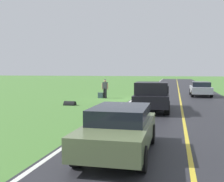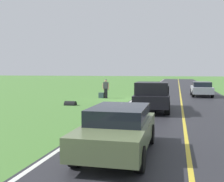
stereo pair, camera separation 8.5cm
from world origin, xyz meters
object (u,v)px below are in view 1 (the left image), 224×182
pickup_truck_passing (152,95)px  sedan_near_oncoming (201,88)px  hitchhiker_walking (105,87)px  suitcase_carried (100,95)px  sedan_ahead_same_lane (120,128)px

pickup_truck_passing → sedan_near_oncoming: (-3.80, -11.04, -0.21)m
hitchhiker_walking → sedan_near_oncoming: (-8.61, -3.94, -0.23)m
suitcase_carried → sedan_near_oncoming: bearing=117.9°
pickup_truck_passing → sedan_near_oncoming: bearing=-109.0°
hitchhiker_walking → sedan_near_oncoming: hitchhiker_walking is taller
hitchhiker_walking → pickup_truck_passing: (-4.81, 7.09, -0.01)m
pickup_truck_passing → sedan_ahead_same_lane: 9.14m
sedan_ahead_same_lane → sedan_near_oncoming: 20.57m
suitcase_carried → sedan_ahead_same_lane: size_ratio=0.11×
hitchhiker_walking → suitcase_carried: 0.85m
sedan_ahead_same_lane → hitchhiker_walking: bearing=-74.3°
hitchhiker_walking → suitcase_carried: hitchhiker_walking is taller
suitcase_carried → sedan_near_oncoming: 9.89m
hitchhiker_walking → sedan_ahead_same_lane: size_ratio=0.40×
sedan_near_oncoming → suitcase_carried: bearing=23.8°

